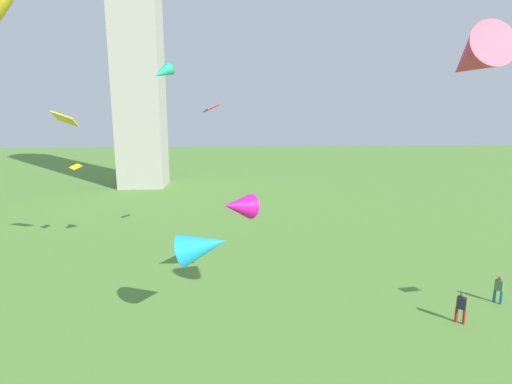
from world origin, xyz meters
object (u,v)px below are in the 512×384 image
(kite_flying_3, at_px, (212,108))
(kite_flying_4, at_px, (162,72))
(monument_obelisk, at_px, (136,17))
(kite_flying_1, at_px, (473,59))
(kite_flying_2, at_px, (203,246))
(kite_flying_7, at_px, (76,167))
(kite_flying_8, at_px, (238,206))
(person_2, at_px, (461,306))
(kite_flying_0, at_px, (65,119))
(person_0, at_px, (499,288))

(kite_flying_3, height_order, kite_flying_4, kite_flying_4)
(monument_obelisk, height_order, kite_flying_4, monument_obelisk)
(kite_flying_1, distance_m, kite_flying_2, 13.12)
(kite_flying_7, distance_m, kite_flying_8, 14.72)
(kite_flying_2, relative_size, kite_flying_4, 1.79)
(kite_flying_2, bearing_deg, person_2, -81.95)
(monument_obelisk, relative_size, kite_flying_0, 28.86)
(person_0, height_order, kite_flying_3, kite_flying_3)
(kite_flying_0, relative_size, kite_flying_8, 0.59)
(kite_flying_0, xyz_separation_m, kite_flying_8, (11.32, -5.49, -4.78))
(monument_obelisk, height_order, kite_flying_3, monument_obelisk)
(kite_flying_3, bearing_deg, person_0, 116.44)
(person_2, bearing_deg, kite_flying_1, -85.46)
(kite_flying_4, height_order, kite_flying_8, kite_flying_4)
(kite_flying_1, height_order, kite_flying_3, kite_flying_1)
(person_2, distance_m, kite_flying_4, 20.26)
(kite_flying_1, distance_m, kite_flying_7, 26.87)
(monument_obelisk, xyz_separation_m, kite_flying_7, (0.79, -27.07, -16.21))
(monument_obelisk, distance_m, kite_flying_4, 36.22)
(kite_flying_0, bearing_deg, monument_obelisk, 106.11)
(kite_flying_2, height_order, kite_flying_3, kite_flying_3)
(kite_flying_7, relative_size, kite_flying_8, 0.34)
(person_2, xyz_separation_m, kite_flying_0, (-22.46, 9.74, 9.11))
(kite_flying_0, height_order, kite_flying_3, kite_flying_3)
(kite_flying_2, bearing_deg, kite_flying_1, -107.54)
(kite_flying_4, relative_size, kite_flying_7, 1.71)
(kite_flying_1, distance_m, kite_flying_8, 13.68)
(kite_flying_8, bearing_deg, kite_flying_0, -156.37)
(kite_flying_3, height_order, kite_flying_8, kite_flying_3)
(kite_flying_1, distance_m, kite_flying_3, 18.77)
(monument_obelisk, distance_m, person_2, 51.24)
(kite_flying_1, relative_size, kite_flying_2, 0.94)
(kite_flying_1, bearing_deg, kite_flying_4, -41.73)
(kite_flying_7, bearing_deg, kite_flying_4, -95.81)
(person_2, relative_size, kite_flying_7, 1.82)
(kite_flying_1, relative_size, kite_flying_8, 0.96)
(monument_obelisk, distance_m, kite_flying_2, 45.18)
(monument_obelisk, bearing_deg, kite_flying_4, -75.69)
(monument_obelisk, height_order, kite_flying_7, monument_obelisk)
(kite_flying_3, xyz_separation_m, kite_flying_4, (-2.52, -5.63, 1.93))
(kite_flying_0, distance_m, kite_flying_2, 14.85)
(person_0, relative_size, kite_flying_4, 1.03)
(kite_flying_3, xyz_separation_m, kite_flying_7, (-10.34, 1.06, -4.35))
(person_0, distance_m, kite_flying_0, 28.43)
(person_2, distance_m, kite_flying_2, 13.30)
(kite_flying_3, distance_m, kite_flying_8, 9.37)
(kite_flying_0, distance_m, kite_flying_4, 8.49)
(kite_flying_0, xyz_separation_m, kite_flying_7, (-0.70, 2.93, -3.59))
(monument_obelisk, height_order, kite_flying_2, monument_obelisk)
(kite_flying_1, height_order, kite_flying_2, kite_flying_1)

